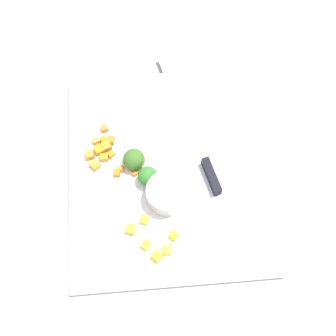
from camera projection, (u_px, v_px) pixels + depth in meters
name	position (u px, v px, depth m)	size (l,w,h in m)	color
ground_plane	(168.00, 172.00, 0.90)	(4.00, 4.00, 0.00)	#9F9D92
cutting_board	(168.00, 171.00, 0.89)	(0.43, 0.37, 0.01)	white
prep_bowl	(167.00, 194.00, 0.85)	(0.07, 0.07, 0.04)	#B9B5C2
chef_knife	(200.00, 149.00, 0.90)	(0.32, 0.10, 0.02)	silver
carrot_dice_0	(121.00, 168.00, 0.88)	(0.01, 0.01, 0.01)	orange
carrot_dice_1	(95.00, 165.00, 0.89)	(0.02, 0.02, 0.01)	orange
carrot_dice_2	(111.00, 154.00, 0.89)	(0.01, 0.01, 0.01)	orange
carrot_dice_3	(104.00, 141.00, 0.91)	(0.01, 0.01, 0.01)	orange
carrot_dice_4	(135.00, 169.00, 0.88)	(0.01, 0.01, 0.01)	orange
carrot_dice_5	(104.00, 157.00, 0.89)	(0.01, 0.02, 0.01)	orange
carrot_dice_6	(96.00, 141.00, 0.91)	(0.01, 0.01, 0.01)	orange
carrot_dice_7	(105.00, 128.00, 0.92)	(0.01, 0.01, 0.01)	orange
carrot_dice_8	(117.00, 173.00, 0.88)	(0.01, 0.01, 0.01)	orange
carrot_dice_9	(90.00, 155.00, 0.89)	(0.02, 0.02, 0.01)	orange
carrot_dice_10	(111.00, 140.00, 0.90)	(0.01, 0.01, 0.01)	orange
carrot_dice_11	(107.00, 146.00, 0.90)	(0.02, 0.02, 0.01)	orange
carrot_dice_12	(133.00, 164.00, 0.89)	(0.01, 0.01, 0.01)	orange
carrot_dice_13	(99.00, 150.00, 0.90)	(0.02, 0.02, 0.01)	orange
pepper_dice_0	(146.00, 245.00, 0.83)	(0.01, 0.02, 0.01)	yellow
pepper_dice_1	(132.00, 229.00, 0.84)	(0.02, 0.02, 0.02)	yellow
pepper_dice_2	(172.00, 236.00, 0.83)	(0.01, 0.01, 0.01)	yellow
pepper_dice_3	(168.00, 250.00, 0.82)	(0.02, 0.02, 0.01)	yellow
pepper_dice_4	(145.00, 219.00, 0.84)	(0.01, 0.01, 0.01)	yellow
pepper_dice_5	(157.00, 256.00, 0.82)	(0.02, 0.02, 0.01)	yellow
broccoli_floret_0	(148.00, 176.00, 0.86)	(0.04, 0.04, 0.04)	#97B25B
broccoli_floret_1	(134.00, 159.00, 0.87)	(0.04, 0.04, 0.04)	#89BA54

